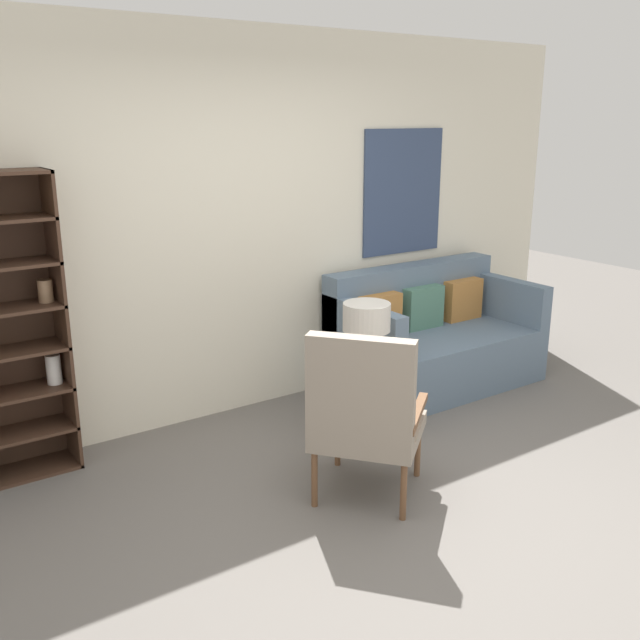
{
  "coord_description": "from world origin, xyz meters",
  "views": [
    {
      "loc": [
        -2.29,
        -2.41,
        2.11
      ],
      "look_at": [
        0.09,
        1.03,
        0.9
      ],
      "focal_mm": 40.0,
      "sensor_mm": 36.0,
      "label": 1
    }
  ],
  "objects_px": {
    "armchair": "(364,411)",
    "side_table": "(360,372)",
    "couch": "(431,341)",
    "table_lamp": "(366,327)"
  },
  "relations": [
    {
      "from": "armchair",
      "to": "couch",
      "type": "distance_m",
      "value": 2.0
    },
    {
      "from": "armchair",
      "to": "couch",
      "type": "xyz_separation_m",
      "value": [
        1.61,
        1.17,
        -0.2
      ]
    },
    {
      "from": "couch",
      "to": "side_table",
      "type": "height_order",
      "value": "couch"
    },
    {
      "from": "couch",
      "to": "table_lamp",
      "type": "relative_size",
      "value": 4.07
    },
    {
      "from": "side_table",
      "to": "table_lamp",
      "type": "relative_size",
      "value": 1.35
    },
    {
      "from": "table_lamp",
      "to": "armchair",
      "type": "bearing_deg",
      "value": -128.67
    },
    {
      "from": "armchair",
      "to": "side_table",
      "type": "height_order",
      "value": "armchair"
    },
    {
      "from": "armchair",
      "to": "side_table",
      "type": "xyz_separation_m",
      "value": [
        0.49,
        0.68,
        -0.08
      ]
    },
    {
      "from": "couch",
      "to": "table_lamp",
      "type": "height_order",
      "value": "table_lamp"
    },
    {
      "from": "armchair",
      "to": "table_lamp",
      "type": "relative_size",
      "value": 2.48
    }
  ]
}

